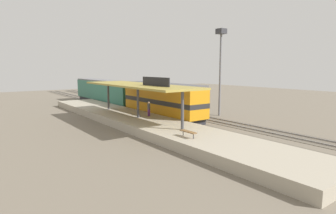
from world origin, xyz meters
TOP-DOWN VIEW (x-y plane):
  - ground_plane at (2.00, 0.00)m, footprint 120.00×120.00m
  - track_near at (0.00, 0.00)m, footprint 3.20×110.00m
  - track_far at (4.60, 0.00)m, footprint 3.20×110.00m
  - platform at (-4.60, 0.00)m, footprint 6.00×44.00m
  - station_canopy at (-4.60, -0.09)m, footprint 5.20×18.00m
  - platform_bench at (-6.00, -10.48)m, footprint 0.44×1.70m
  - locomotive at (0.00, 1.81)m, footprint 2.93×14.43m
  - passenger_carriage_single at (0.00, 19.81)m, footprint 2.90×20.00m
  - freight_car at (4.60, 5.09)m, footprint 2.80×12.00m
  - light_mast at (7.80, -0.86)m, footprint 1.10×1.10m
  - person_waiting at (-3.10, 0.09)m, footprint 0.34×0.34m

SIDE VIEW (x-z plane):
  - ground_plane at x=2.00m, z-range 0.00..0.00m
  - track_near at x=0.00m, z-range -0.05..0.11m
  - track_far at x=4.60m, z-range -0.05..0.11m
  - platform at x=-4.60m, z-range 0.00..0.90m
  - platform_bench at x=-6.00m, z-range 1.09..1.59m
  - person_waiting at x=-3.10m, z-range 1.00..2.71m
  - freight_car at x=4.60m, z-range 0.20..3.74m
  - passenger_carriage_single at x=0.00m, z-range 0.19..4.43m
  - locomotive at x=0.00m, z-range 0.19..4.63m
  - station_canopy at x=-4.60m, z-range 2.18..6.88m
  - light_mast at x=7.80m, z-range 2.55..14.25m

